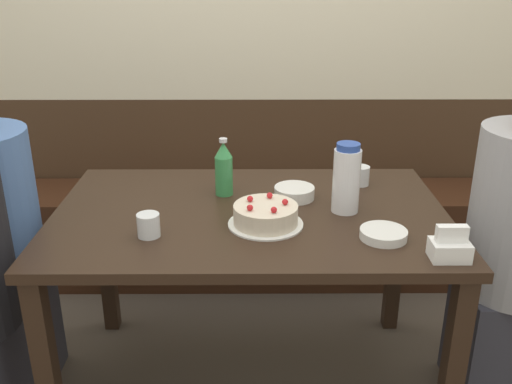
# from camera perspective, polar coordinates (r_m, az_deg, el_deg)

# --- Properties ---
(ground_plane) EXTENTS (12.00, 12.00, 0.00)m
(ground_plane) POSITION_cam_1_polar(r_m,az_deg,el_deg) (2.35, -0.51, -18.47)
(ground_plane) COLOR #4C4238
(back_wall) EXTENTS (4.80, 0.04, 2.50)m
(back_wall) POSITION_cam_1_polar(r_m,az_deg,el_deg) (2.85, -0.54, 16.47)
(back_wall) COLOR #3D2819
(back_wall) RESTS_ON ground_plane
(bench_seat) EXTENTS (2.47, 0.38, 0.47)m
(bench_seat) POSITION_cam_1_polar(r_m,az_deg,el_deg) (2.92, -0.48, -4.23)
(bench_seat) COLOR #381E11
(bench_seat) RESTS_ON ground_plane
(dining_table) EXTENTS (1.34, 0.85, 0.73)m
(dining_table) POSITION_cam_1_polar(r_m,az_deg,el_deg) (1.99, -0.57, -4.29)
(dining_table) COLOR black
(dining_table) RESTS_ON ground_plane
(birthday_cake) EXTENTS (0.24, 0.24, 0.09)m
(birthday_cake) POSITION_cam_1_polar(r_m,az_deg,el_deg) (1.84, 0.97, -2.34)
(birthday_cake) COLOR white
(birthday_cake) RESTS_ON dining_table
(water_pitcher) EXTENTS (0.09, 0.09, 0.24)m
(water_pitcher) POSITION_cam_1_polar(r_m,az_deg,el_deg) (1.94, 9.03, 1.33)
(water_pitcher) COLOR white
(water_pitcher) RESTS_ON dining_table
(soju_bottle) EXTENTS (0.06, 0.06, 0.21)m
(soju_bottle) POSITION_cam_1_polar(r_m,az_deg,el_deg) (2.06, -3.24, 2.39)
(soju_bottle) COLOR #388E4C
(soju_bottle) RESTS_ON dining_table
(napkin_holder) EXTENTS (0.11, 0.08, 0.11)m
(napkin_holder) POSITION_cam_1_polar(r_m,az_deg,el_deg) (1.72, 18.83, -5.22)
(napkin_holder) COLOR white
(napkin_holder) RESTS_ON dining_table
(bowl_soup_white) EXTENTS (0.14, 0.14, 0.04)m
(bowl_soup_white) POSITION_cam_1_polar(r_m,az_deg,el_deg) (2.06, 3.85, -0.06)
(bowl_soup_white) COLOR white
(bowl_soup_white) RESTS_ON dining_table
(bowl_rice_small) EXTENTS (0.15, 0.15, 0.03)m
(bowl_rice_small) POSITION_cam_1_polar(r_m,az_deg,el_deg) (1.80, 12.62, -4.13)
(bowl_rice_small) COLOR white
(bowl_rice_small) RESTS_ON dining_table
(glass_water_tall) EXTENTS (0.07, 0.07, 0.07)m
(glass_water_tall) POSITION_cam_1_polar(r_m,az_deg,el_deg) (1.80, -10.70, -3.28)
(glass_water_tall) COLOR silver
(glass_water_tall) RESTS_ON dining_table
(glass_tumbler_short) EXTENTS (0.07, 0.07, 0.07)m
(glass_tumbler_short) POSITION_cam_1_polar(r_m,az_deg,el_deg) (2.21, 10.35, 1.63)
(glass_tumbler_short) COLOR silver
(glass_tumbler_short) RESTS_ON dining_table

